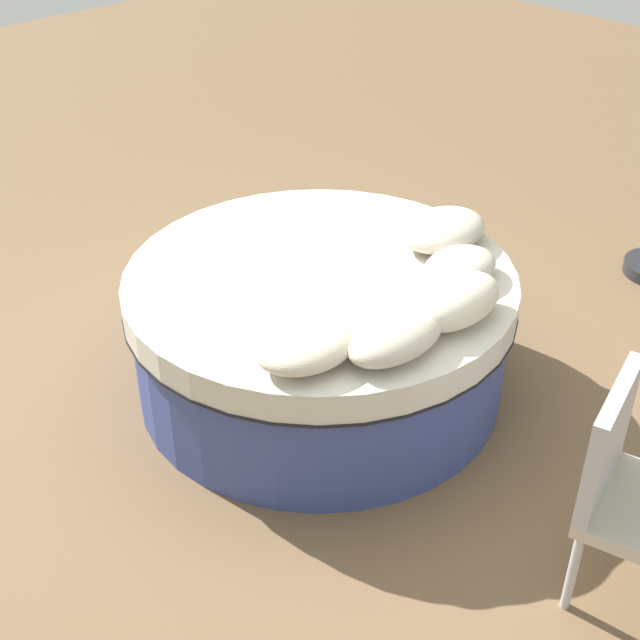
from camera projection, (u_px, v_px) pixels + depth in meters
ground_plane at (320, 384)px, 4.84m from camera, size 16.00×16.00×0.00m
round_bed at (320, 330)px, 4.64m from camera, size 2.03×2.03×0.71m
throw_pillow_0 at (308, 343)px, 3.80m from camera, size 0.52×0.39×0.16m
throw_pillow_1 at (396, 336)px, 3.83m from camera, size 0.53×0.30×0.17m
throw_pillow_2 at (456, 301)px, 4.03m from camera, size 0.52×0.30×0.21m
throw_pillow_3 at (460, 266)px, 4.37m from camera, size 0.42×0.31×0.15m
throw_pillow_4 at (443, 230)px, 4.67m from camera, size 0.52×0.39×0.17m
patio_chair at (631, 483)px, 3.40m from camera, size 0.63×0.62×0.98m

